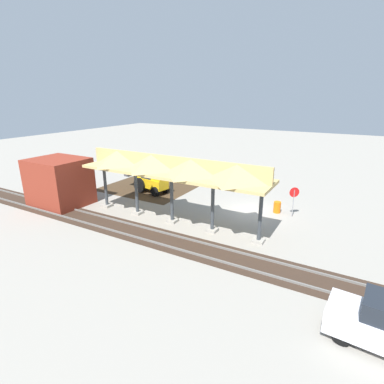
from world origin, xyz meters
The scene contains 9 objects.
ground_plane centered at (0.00, 0.00, 0.00)m, with size 120.00×120.00×0.00m, color gray.
dirt_work_zone centered at (11.18, -1.10, 0.00)m, with size 8.59×7.00×0.01m, color #42301E.
platform_canopy centered at (4.34, 4.95, 4.16)m, with size 14.16×3.20×4.90m.
rail_tracks centered at (0.00, 7.62, 0.03)m, with size 60.00×2.58×0.15m.
stop_sign centered at (-3.07, -0.40, 1.69)m, with size 0.63×0.47×2.34m.
backhoe centered at (10.03, -0.06, 1.26)m, with size 5.35×2.17×2.82m.
dirt_mound centered at (12.48, -2.18, 0.00)m, with size 5.00×5.00×1.23m, color #42301E.
brick_utility_building centered at (14.66, 6.34, 1.95)m, with size 4.45×3.75×3.91m, color maroon.
traffic_barrel centered at (-1.84, -0.70, 0.45)m, with size 0.56×0.56×0.90m, color orange.
Camera 1 is at (-6.91, 21.80, 8.81)m, focal length 28.00 mm.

